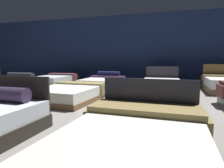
% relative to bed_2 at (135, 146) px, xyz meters
% --- Properties ---
extents(ground_plane, '(18.00, 18.00, 0.02)m').
position_rel_bed_2_xyz_m(ground_plane, '(-1.20, 2.91, -0.25)').
color(ground_plane, gray).
extents(showroom_back_wall, '(18.00, 0.06, 3.50)m').
position_rel_bed_2_xyz_m(showroom_back_wall, '(-1.20, 8.15, 1.51)').
color(showroom_back_wall, navy).
rests_on(showroom_back_wall, ground_plane).
extents(bed_2, '(1.62, 2.18, 0.86)m').
position_rel_bed_2_xyz_m(bed_2, '(0.00, 0.00, 0.00)').
color(bed_2, '#272732').
rests_on(bed_2, ground_plane).
extents(bed_4, '(1.65, 2.16, 0.72)m').
position_rel_bed_2_xyz_m(bed_4, '(-4.73, 3.04, -0.00)').
color(bed_4, '#283333').
rests_on(bed_4, ground_plane).
extents(bed_5, '(1.76, 2.24, 0.44)m').
position_rel_bed_2_xyz_m(bed_5, '(-2.42, 3.01, -0.04)').
color(bed_5, brown).
rests_on(bed_5, ground_plane).
extents(bed_6, '(1.51, 2.02, 0.62)m').
position_rel_bed_2_xyz_m(bed_6, '(-0.01, 2.90, -0.03)').
color(bed_6, black).
rests_on(bed_6, ground_plane).
extents(bed_8, '(1.59, 2.11, 0.51)m').
position_rel_bed_2_xyz_m(bed_8, '(-4.82, 6.00, -0.02)').
color(bed_8, brown).
rests_on(bed_8, ground_plane).
extents(bed_9, '(1.68, 2.15, 0.64)m').
position_rel_bed_2_xyz_m(bed_9, '(-2.39, 6.00, -0.04)').
color(bed_9, black).
rests_on(bed_9, ground_plane).
extents(bed_10, '(1.50, 2.11, 0.89)m').
position_rel_bed_2_xyz_m(bed_10, '(0.04, 6.03, -0.04)').
color(bed_10, '#312D34').
rests_on(bed_10, ground_plane).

